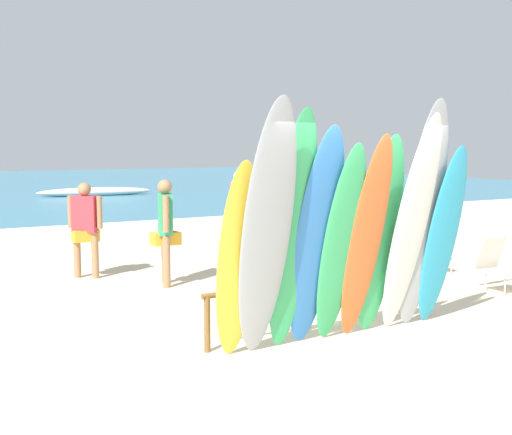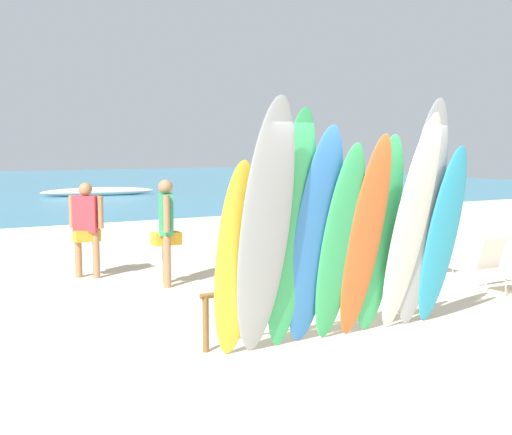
{
  "view_description": "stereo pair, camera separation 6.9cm",
  "coord_description": "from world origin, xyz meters",
  "px_view_note": "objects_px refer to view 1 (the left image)",
  "views": [
    {
      "loc": [
        -4.62,
        -6.43,
        2.28
      ],
      "look_at": [
        0.0,
        1.72,
        1.24
      ],
      "focal_mm": 46.5,
      "sensor_mm": 36.0,
      "label": 1
    },
    {
      "loc": [
        -4.56,
        -6.47,
        2.28
      ],
      "look_at": [
        0.0,
        1.72,
        1.24
      ],
      "focal_mm": 46.5,
      "sensor_mm": 36.0,
      "label": 2
    }
  ],
  "objects_px": {
    "surfboard_blue_3": "(316,238)",
    "beachgoer_midbeach": "(165,225)",
    "beach_chair_blue": "(429,247)",
    "surfboard_yellow_0": "(238,261)",
    "beachgoer_by_water": "(85,223)",
    "surfboard_green_2": "(292,232)",
    "surfboard_green_6": "(380,236)",
    "surfboard_green_4": "(341,244)",
    "beachgoer_near_rack": "(239,204)",
    "surfboard_grey_1": "(267,231)",
    "surfboard_orange_5": "(366,238)",
    "beach_chair_red": "(385,256)",
    "surfboard_rack": "(326,289)",
    "beach_chair_striped": "(497,263)",
    "surfboard_teal_9": "(442,236)",
    "surfboard_grey_8": "(423,216)",
    "distant_boat": "(95,192)",
    "surfboard_white_7": "(411,225)",
    "beachgoer_photographing": "(343,221)"
  },
  "relations": [
    {
      "from": "surfboard_green_2",
      "to": "beachgoer_by_water",
      "type": "height_order",
      "value": "surfboard_green_2"
    },
    {
      "from": "surfboard_green_2",
      "to": "surfboard_green_6",
      "type": "bearing_deg",
      "value": 3.8
    },
    {
      "from": "surfboard_green_2",
      "to": "beachgoer_midbeach",
      "type": "xyz_separation_m",
      "value": [
        0.11,
        3.95,
        -0.34
      ]
    },
    {
      "from": "surfboard_grey_8",
      "to": "beachgoer_near_rack",
      "type": "xyz_separation_m",
      "value": [
        1.02,
        6.68,
        -0.43
      ]
    },
    {
      "from": "beach_chair_striped",
      "to": "beachgoer_near_rack",
      "type": "bearing_deg",
      "value": 107.37
    },
    {
      "from": "surfboard_rack",
      "to": "beachgoer_photographing",
      "type": "relative_size",
      "value": 2.06
    },
    {
      "from": "beachgoer_midbeach",
      "to": "beach_chair_red",
      "type": "distance_m",
      "value": 3.65
    },
    {
      "from": "surfboard_rack",
      "to": "surfboard_orange_5",
      "type": "relative_size",
      "value": 1.34
    },
    {
      "from": "surfboard_orange_5",
      "to": "surfboard_white_7",
      "type": "bearing_deg",
      "value": -8.1
    },
    {
      "from": "surfboard_green_4",
      "to": "surfboard_orange_5",
      "type": "bearing_deg",
      "value": -6.17
    },
    {
      "from": "surfboard_yellow_0",
      "to": "beachgoer_by_water",
      "type": "bearing_deg",
      "value": 93.49
    },
    {
      "from": "beachgoer_by_water",
      "to": "beach_chair_red",
      "type": "bearing_deg",
      "value": -173.28
    },
    {
      "from": "surfboard_yellow_0",
      "to": "surfboard_grey_8",
      "type": "xyz_separation_m",
      "value": [
        2.52,
        -0.07,
        0.35
      ]
    },
    {
      "from": "surfboard_teal_9",
      "to": "surfboard_green_2",
      "type": "bearing_deg",
      "value": 178.88
    },
    {
      "from": "surfboard_orange_5",
      "to": "beachgoer_midbeach",
      "type": "bearing_deg",
      "value": 98.26
    },
    {
      "from": "surfboard_grey_1",
      "to": "surfboard_grey_8",
      "type": "bearing_deg",
      "value": 6.26
    },
    {
      "from": "surfboard_blue_3",
      "to": "beachgoer_midbeach",
      "type": "height_order",
      "value": "surfboard_blue_3"
    },
    {
      "from": "surfboard_blue_3",
      "to": "beach_chair_striped",
      "type": "relative_size",
      "value": 3.05
    },
    {
      "from": "beach_chair_blue",
      "to": "beach_chair_striped",
      "type": "height_order",
      "value": "beach_chair_striped"
    },
    {
      "from": "surfboard_orange_5",
      "to": "beach_chair_red",
      "type": "height_order",
      "value": "surfboard_orange_5"
    },
    {
      "from": "surfboard_green_4",
      "to": "beachgoer_near_rack",
      "type": "height_order",
      "value": "surfboard_green_4"
    },
    {
      "from": "surfboard_grey_1",
      "to": "surfboard_orange_5",
      "type": "distance_m",
      "value": 1.38
    },
    {
      "from": "surfboard_blue_3",
      "to": "beach_chair_blue",
      "type": "distance_m",
      "value": 5.27
    },
    {
      "from": "surfboard_yellow_0",
      "to": "surfboard_teal_9",
      "type": "xyz_separation_m",
      "value": [
        2.85,
        -0.08,
        0.07
      ]
    },
    {
      "from": "surfboard_white_7",
      "to": "beach_chair_blue",
      "type": "height_order",
      "value": "surfboard_white_7"
    },
    {
      "from": "beachgoer_near_rack",
      "to": "beach_chair_blue",
      "type": "bearing_deg",
      "value": -101.23
    },
    {
      "from": "surfboard_rack",
      "to": "surfboard_green_2",
      "type": "bearing_deg",
      "value": -149.2
    },
    {
      "from": "surfboard_green_6",
      "to": "beachgoer_by_water",
      "type": "relative_size",
      "value": 1.49
    },
    {
      "from": "surfboard_yellow_0",
      "to": "surfboard_orange_5",
      "type": "bearing_deg",
      "value": -2.76
    },
    {
      "from": "beachgoer_by_water",
      "to": "beach_chair_red",
      "type": "xyz_separation_m",
      "value": [
        4.23,
        -2.77,
        -0.51
      ]
    },
    {
      "from": "beachgoer_near_rack",
      "to": "surfboard_white_7",
      "type": "bearing_deg",
      "value": -136.9
    },
    {
      "from": "beachgoer_near_rack",
      "to": "beachgoer_midbeach",
      "type": "height_order",
      "value": "beachgoer_midbeach"
    },
    {
      "from": "surfboard_orange_5",
      "to": "surfboard_grey_1",
      "type": "bearing_deg",
      "value": 178.51
    },
    {
      "from": "surfboard_white_7",
      "to": "surfboard_green_6",
      "type": "bearing_deg",
      "value": 151.51
    },
    {
      "from": "surfboard_orange_5",
      "to": "distant_boat",
      "type": "height_order",
      "value": "surfboard_orange_5"
    },
    {
      "from": "beachgoer_near_rack",
      "to": "beachgoer_midbeach",
      "type": "distance_m",
      "value": 3.92
    },
    {
      "from": "surfboard_orange_5",
      "to": "beachgoer_midbeach",
      "type": "xyz_separation_m",
      "value": [
        -0.88,
        3.98,
        -0.21
      ]
    },
    {
      "from": "surfboard_white_7",
      "to": "distant_boat",
      "type": "bearing_deg",
      "value": 77.55
    },
    {
      "from": "beach_chair_blue",
      "to": "surfboard_blue_3",
      "type": "bearing_deg",
      "value": -141.8
    },
    {
      "from": "surfboard_yellow_0",
      "to": "surfboard_grey_1",
      "type": "distance_m",
      "value": 0.44
    },
    {
      "from": "surfboard_white_7",
      "to": "beachgoer_near_rack",
      "type": "relative_size",
      "value": 1.59
    },
    {
      "from": "surfboard_green_6",
      "to": "surfboard_green_4",
      "type": "bearing_deg",
      "value": -174.88
    },
    {
      "from": "surfboard_green_2",
      "to": "surfboard_blue_3",
      "type": "height_order",
      "value": "surfboard_green_2"
    },
    {
      "from": "surfboard_blue_3",
      "to": "surfboard_green_4",
      "type": "relative_size",
      "value": 1.08
    },
    {
      "from": "surfboard_white_7",
      "to": "beachgoer_midbeach",
      "type": "relative_size",
      "value": 1.58
    },
    {
      "from": "beachgoer_near_rack",
      "to": "beachgoer_midbeach",
      "type": "xyz_separation_m",
      "value": [
        -2.8,
        -2.74,
        0.01
      ]
    },
    {
      "from": "surfboard_orange_5",
      "to": "beachgoer_near_rack",
      "type": "height_order",
      "value": "surfboard_orange_5"
    },
    {
      "from": "beach_chair_red",
      "to": "beach_chair_blue",
      "type": "bearing_deg",
      "value": 14.17
    },
    {
      "from": "surfboard_grey_1",
      "to": "surfboard_blue_3",
      "type": "distance_m",
      "value": 0.72
    },
    {
      "from": "surfboard_yellow_0",
      "to": "beachgoer_midbeach",
      "type": "distance_m",
      "value": 3.95
    }
  ]
}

